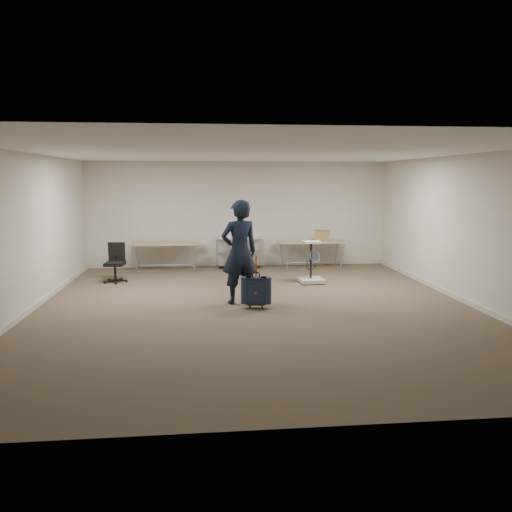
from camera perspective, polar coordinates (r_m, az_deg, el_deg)
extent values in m
plane|color=#433729|center=(9.21, -0.09, -5.93)|extent=(9.00, 9.00, 0.00)
plane|color=beige|center=(13.42, -2.03, 4.77)|extent=(8.00, 0.00, 8.00)
plane|color=beige|center=(4.55, 5.62, -3.15)|extent=(8.00, 0.00, 8.00)
plane|color=beige|center=(9.43, -25.06, 2.25)|extent=(0.00, 9.00, 9.00)
plane|color=beige|center=(10.16, 22.99, 2.79)|extent=(0.00, 9.00, 9.00)
plane|color=white|center=(8.92, -0.09, 11.76)|extent=(8.00, 8.00, 0.00)
cube|color=beige|center=(13.57, -1.99, -0.93)|extent=(8.00, 0.02, 0.10)
cube|color=beige|center=(9.66, -24.49, -5.72)|extent=(0.02, 9.00, 0.10)
cube|color=beige|center=(10.37, 22.49, -4.64)|extent=(0.02, 9.00, 0.10)
cube|color=#9B845F|center=(12.95, -10.26, 1.43)|extent=(1.80, 0.75, 0.03)
cylinder|color=#919599|center=(13.03, -10.20, -1.02)|extent=(1.50, 0.02, 0.02)
cylinder|color=#919599|center=(12.79, -13.67, -0.42)|extent=(0.13, 0.04, 0.69)
cylinder|color=#919599|center=(12.67, -6.94, -0.32)|extent=(0.13, 0.04, 0.69)
cylinder|color=#919599|center=(13.37, -13.33, -0.01)|extent=(0.13, 0.04, 0.69)
cylinder|color=#919599|center=(13.26, -6.89, 0.09)|extent=(0.13, 0.04, 0.69)
cube|color=#9B845F|center=(13.21, 6.41, 1.66)|extent=(1.80, 0.75, 0.03)
cylinder|color=#919599|center=(13.29, 6.36, -0.75)|extent=(1.50, 0.02, 0.02)
cylinder|color=#919599|center=(12.83, 3.39, -0.16)|extent=(0.13, 0.04, 0.69)
cylinder|color=#919599|center=(13.15, 9.85, -0.05)|extent=(0.13, 0.04, 0.69)
cylinder|color=#919599|center=(13.42, 2.98, 0.24)|extent=(0.13, 0.04, 0.69)
cylinder|color=#919599|center=(13.72, 9.18, 0.33)|extent=(0.13, 0.04, 0.69)
cylinder|color=silver|center=(12.98, -4.49, 0.17)|extent=(0.02, 0.02, 0.80)
cylinder|color=silver|center=(13.06, 0.78, 0.25)|extent=(0.02, 0.02, 0.80)
cylinder|color=silver|center=(13.43, -4.54, 0.46)|extent=(0.02, 0.02, 0.80)
cylinder|color=silver|center=(13.51, 0.56, 0.53)|extent=(0.02, 0.02, 0.80)
cube|color=silver|center=(13.28, -1.91, -0.92)|extent=(1.20, 0.45, 0.02)
cube|color=silver|center=(13.22, -1.92, 0.57)|extent=(1.20, 0.45, 0.02)
cube|color=silver|center=(13.18, -1.92, 1.99)|extent=(1.20, 0.45, 0.01)
imported|color=black|center=(9.36, -1.91, 0.45)|extent=(0.82, 0.66, 1.96)
cube|color=black|center=(9.08, 0.01, -3.94)|extent=(0.38, 0.26, 0.49)
cube|color=black|center=(9.16, 0.01, -5.49)|extent=(0.34, 0.19, 0.03)
cylinder|color=black|center=(9.16, -0.70, -5.79)|extent=(0.03, 0.07, 0.07)
cylinder|color=black|center=(9.15, 0.71, -5.81)|extent=(0.03, 0.07, 0.07)
torus|color=black|center=(9.02, 0.01, -2.26)|extent=(0.16, 0.04, 0.15)
cube|color=red|center=(9.01, 0.01, -1.13)|extent=(0.03, 0.01, 0.37)
cylinder|color=black|center=(11.87, -15.76, -2.71)|extent=(0.54, 0.54, 0.08)
cylinder|color=black|center=(11.84, -15.80, -1.83)|extent=(0.05, 0.05, 0.36)
cube|color=black|center=(11.80, -15.84, -0.87)|extent=(0.46, 0.46, 0.07)
cube|color=black|center=(11.95, -15.64, 0.49)|extent=(0.38, 0.09, 0.44)
cube|color=#F1E6CF|center=(11.43, 6.33, -2.76)|extent=(0.55, 0.55, 0.08)
cylinder|color=black|center=(11.19, 5.50, -3.20)|extent=(0.06, 0.06, 0.04)
cylinder|color=black|center=(11.39, 6.31, -0.45)|extent=(0.05, 0.05, 0.83)
cube|color=#F1E6CF|center=(11.28, 6.40, 1.60)|extent=(0.38, 0.33, 0.04)
torus|color=blue|center=(11.26, 6.72, -0.03)|extent=(0.27, 0.12, 0.26)
cube|color=#A46D4C|center=(13.24, 7.60, 2.34)|extent=(0.43, 0.36, 0.28)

